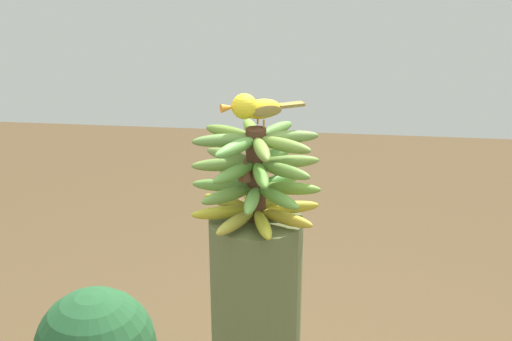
{
  "coord_description": "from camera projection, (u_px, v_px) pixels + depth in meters",
  "views": [
    {
      "loc": [
        -1.59,
        -0.18,
        1.8
      ],
      "look_at": [
        0.0,
        0.0,
        1.18
      ],
      "focal_mm": 47.18,
      "sensor_mm": 36.0,
      "label": 1
    }
  ],
  "objects": [
    {
      "name": "banana_bunch",
      "position": [
        256.0,
        175.0,
        1.72
      ],
      "size": [
        0.33,
        0.33,
        0.25
      ],
      "color": "#4C2D1E",
      "rests_on": "banana_tree"
    },
    {
      "name": "perched_bird",
      "position": [
        254.0,
        107.0,
        1.67
      ],
      "size": [
        0.13,
        0.21,
        0.09
      ],
      "color": "#C68933",
      "rests_on": "banana_bunch"
    }
  ]
}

